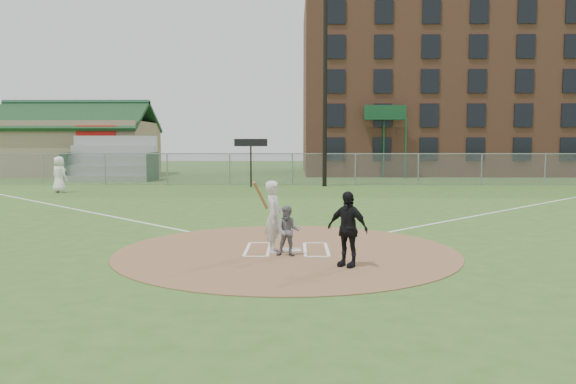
{
  "coord_description": "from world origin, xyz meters",
  "views": [
    {
      "loc": [
        0.22,
        -13.69,
        2.67
      ],
      "look_at": [
        0.0,
        2.0,
        1.3
      ],
      "focal_mm": 35.0,
      "sensor_mm": 36.0,
      "label": 1
    }
  ],
  "objects_px": {
    "catcher": "(288,231)",
    "ondeck_player": "(59,175)",
    "home_plate": "(292,250)",
    "batter_at_plate": "(274,217)",
    "umpire": "(347,229)"
  },
  "relations": [
    {
      "from": "umpire",
      "to": "batter_at_plate",
      "type": "bearing_deg",
      "value": 171.37
    },
    {
      "from": "ondeck_player",
      "to": "batter_at_plate",
      "type": "distance_m",
      "value": 20.61
    },
    {
      "from": "umpire",
      "to": "batter_at_plate",
      "type": "xyz_separation_m",
      "value": [
        -1.64,
        1.52,
        0.06
      ]
    },
    {
      "from": "umpire",
      "to": "ondeck_player",
      "type": "height_order",
      "value": "ondeck_player"
    },
    {
      "from": "catcher",
      "to": "batter_at_plate",
      "type": "xyz_separation_m",
      "value": [
        -0.35,
        0.43,
        0.29
      ]
    },
    {
      "from": "home_plate",
      "to": "batter_at_plate",
      "type": "xyz_separation_m",
      "value": [
        -0.43,
        -0.25,
        0.86
      ]
    },
    {
      "from": "umpire",
      "to": "batter_at_plate",
      "type": "relative_size",
      "value": 0.92
    },
    {
      "from": "home_plate",
      "to": "ondeck_player",
      "type": "distance_m",
      "value": 20.69
    },
    {
      "from": "catcher",
      "to": "batter_at_plate",
      "type": "distance_m",
      "value": 0.63
    },
    {
      "from": "catcher",
      "to": "ondeck_player",
      "type": "xyz_separation_m",
      "value": [
        -12.6,
        17.01,
        0.36
      ]
    },
    {
      "from": "ondeck_player",
      "to": "catcher",
      "type": "bearing_deg",
      "value": 152.26
    },
    {
      "from": "home_plate",
      "to": "ondeck_player",
      "type": "xyz_separation_m",
      "value": [
        -12.67,
        16.32,
        0.94
      ]
    },
    {
      "from": "catcher",
      "to": "ondeck_player",
      "type": "height_order",
      "value": "ondeck_player"
    },
    {
      "from": "catcher",
      "to": "home_plate",
      "type": "bearing_deg",
      "value": 87.35
    },
    {
      "from": "home_plate",
      "to": "batter_at_plate",
      "type": "relative_size",
      "value": 0.24
    }
  ]
}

